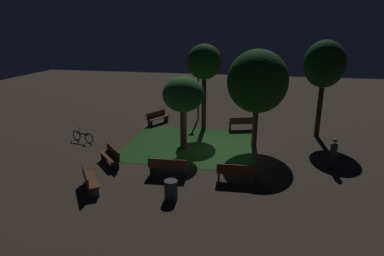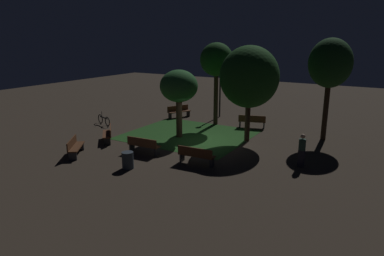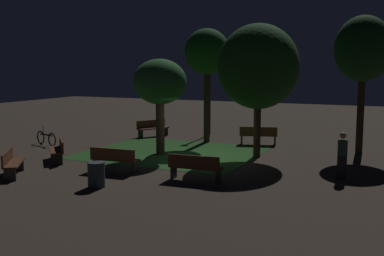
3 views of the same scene
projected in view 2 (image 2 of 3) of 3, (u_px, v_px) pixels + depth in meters
name	position (u px, v px, depth m)	size (l,w,h in m)	color
ground_plane	(203.00, 141.00, 20.45)	(60.00, 60.00, 0.00)	#3D3328
grass_lawn	(188.00, 135.00, 21.77)	(7.37, 6.51, 0.01)	#23511E
bench_back_row	(143.00, 145.00, 18.15)	(1.83, 0.59, 0.88)	brown
bench_path_side	(196.00, 155.00, 16.58)	(1.83, 0.59, 0.88)	#512D19
bench_front_right	(108.00, 133.00, 20.31)	(1.59, 1.64, 0.88)	brown
bench_lawn_edge	(252.00, 121.00, 23.34)	(1.86, 0.97, 0.88)	brown
bench_corner	(75.00, 146.00, 17.90)	(1.43, 1.75, 0.88)	#512D19
bench_by_lamp	(179.00, 111.00, 26.46)	(1.26, 1.82, 0.88)	brown
tree_lawn_side	(179.00, 87.00, 20.55)	(2.26, 2.26, 4.09)	#423021
tree_left_canopy	(249.00, 77.00, 19.53)	(3.35, 3.35, 5.52)	#38281C
tree_tall_center	(217.00, 61.00, 23.31)	(2.21, 2.21, 5.60)	#38281C
tree_back_right	(330.00, 64.00, 19.63)	(2.42, 2.42, 5.92)	#2D2116
lamp_post_near_wall	(220.00, 80.00, 26.00)	(0.36, 0.36, 4.13)	black
trash_bin	(128.00, 160.00, 16.11)	(0.54, 0.54, 0.80)	#2D3842
bicycle	(104.00, 120.00, 24.20)	(1.63, 0.60, 0.93)	black
pedestrian	(302.00, 150.00, 16.19)	(0.32, 0.32, 1.61)	black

